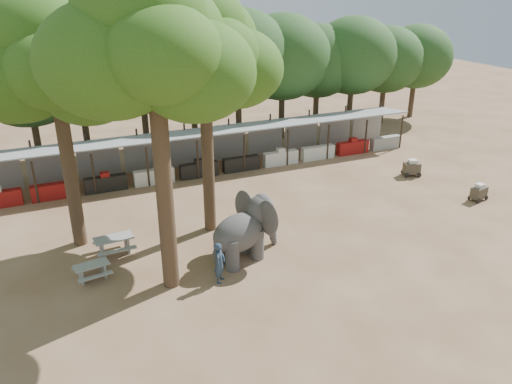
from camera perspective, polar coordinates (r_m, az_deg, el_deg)
name	(u,v)px	position (r m, az deg, el deg)	size (l,w,h in m)	color
ground	(327,276)	(21.03, 8.07, -9.53)	(100.00, 100.00, 0.00)	brown
vendor_stalls	(215,151)	(31.95, -4.70, 4.64)	(28.00, 2.99, 2.80)	gray
yard_tree_left	(49,62)	(22.31, -22.59, 13.53)	(7.10, 6.90, 11.02)	#332316
yard_tree_center	(148,47)	(17.57, -12.26, 15.90)	(7.10, 6.90, 12.04)	#332316
yard_tree_back	(199,49)	(22.25, -6.53, 15.95)	(7.10, 6.90, 11.36)	#332316
backdrop_trees	(188,70)	(35.72, -7.72, 13.65)	(46.46, 5.95, 8.33)	#332316
elephant	(246,229)	(21.53, -1.11, -4.21)	(3.72, 2.79, 2.76)	#3B3939
handler	(220,263)	(20.13, -4.17, -8.05)	(0.62, 0.42, 1.73)	#26384C
picnic_table_near	(92,269)	(21.49, -18.24, -8.40)	(1.54, 1.43, 0.68)	gray
picnic_table_far	(114,243)	(23.00, -15.92, -5.64)	(1.75, 1.60, 0.83)	gray
cart_front	(479,192)	(30.11, 24.13, 0.00)	(1.10, 0.83, 0.96)	#383024
cart_back	(412,168)	(32.42, 17.38, 2.66)	(1.24, 1.01, 1.05)	#383024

